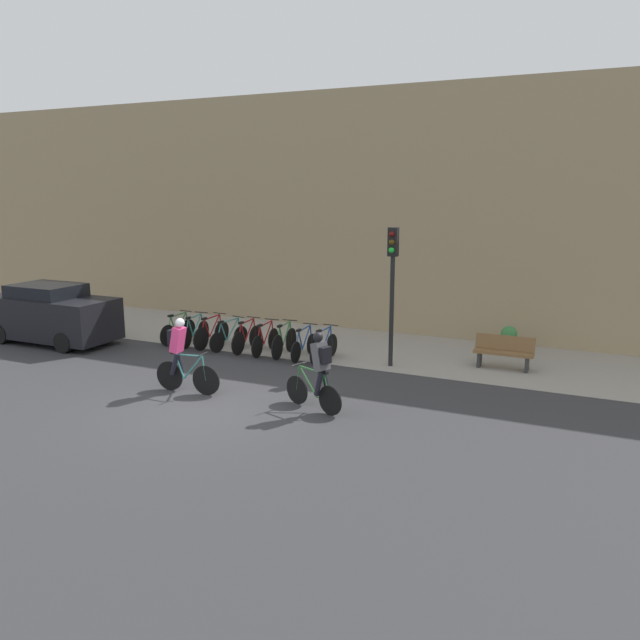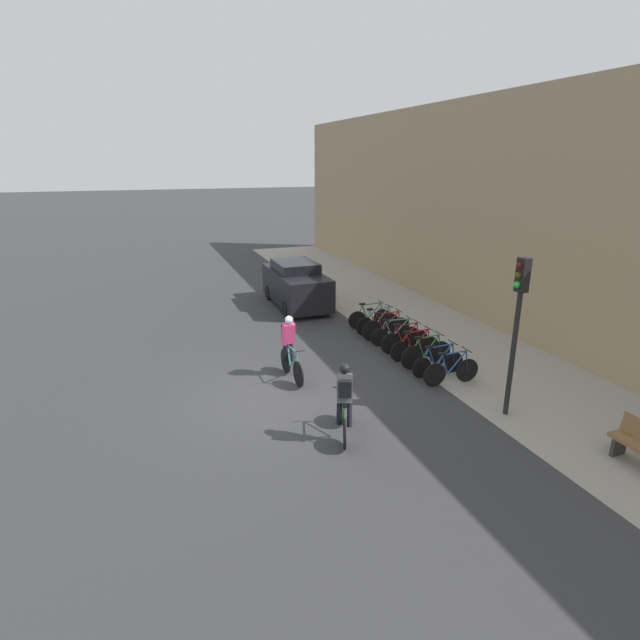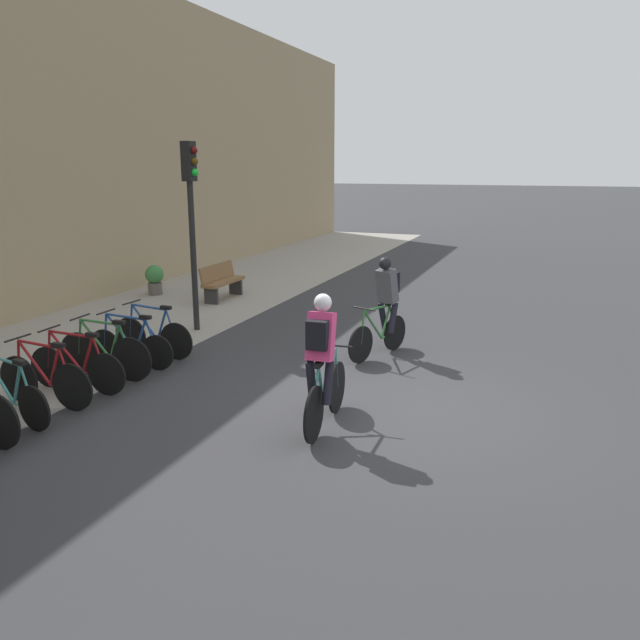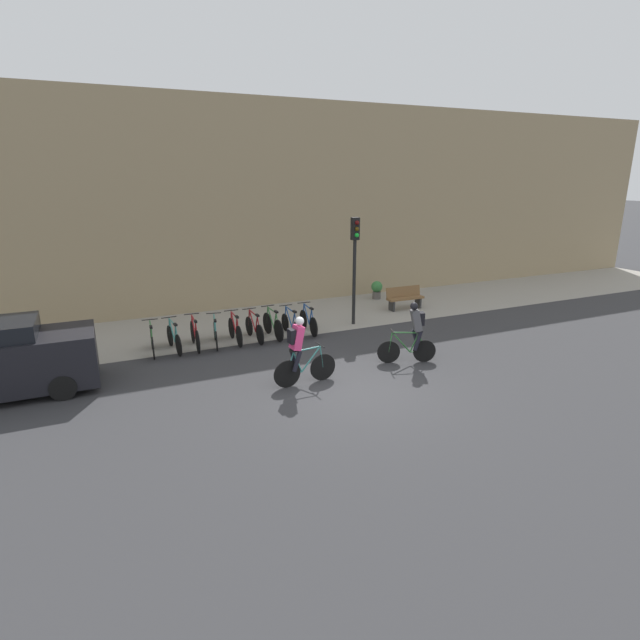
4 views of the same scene
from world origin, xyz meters
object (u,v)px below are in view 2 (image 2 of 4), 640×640
object	(u,v)px
cyclist_pink	(289,345)
parked_bike_3	(395,334)
parked_bike_8	(451,370)
parked_bike_4	(405,340)
parked_bike_7	(438,362)
traffic_light_pole	(518,309)
cyclist_grey	(344,400)
parked_bike_2	(386,327)
parked_bike_0	(370,317)
parked_bike_5	(415,347)
parked_bike_1	(378,322)
parked_bike_6	(426,353)
parked_car	(296,285)

from	to	relation	value
cyclist_pink	parked_bike_3	distance (m)	4.18
cyclist_pink	parked_bike_8	distance (m)	4.42
parked_bike_4	parked_bike_7	world-z (taller)	parked_bike_4
parked_bike_3	traffic_light_pole	distance (m)	5.51
cyclist_grey	parked_bike_2	bearing A→B (deg)	144.87
parked_bike_0	parked_bike_5	bearing A→B (deg)	-0.02
cyclist_pink	parked_bike_3	xyz separation A→B (m)	(-1.24, 3.95, -0.56)
traffic_light_pole	parked_bike_7	bearing A→B (deg)	-173.79
parked_bike_3	parked_bike_7	bearing A→B (deg)	-0.01
parked_bike_3	parked_bike_7	size ratio (longest dim) A/B	0.99
parked_bike_1	parked_bike_6	xyz separation A→B (m)	(3.16, 0.00, 0.02)
parked_bike_3	parked_bike_5	xyz separation A→B (m)	(1.26, 0.00, 0.01)
parked_bike_0	parked_bike_4	world-z (taller)	parked_bike_4
parked_bike_7	traffic_light_pole	bearing A→B (deg)	6.21
cyclist_grey	parked_bike_5	bearing A→B (deg)	132.66
parked_bike_5	parked_bike_6	size ratio (longest dim) A/B	1.00
parked_bike_0	cyclist_pink	bearing A→B (deg)	-51.56
parked_bike_6	traffic_light_pole	size ratio (longest dim) A/B	0.45
parked_bike_2	parked_bike_3	bearing A→B (deg)	-0.14
traffic_light_pole	parked_car	distance (m)	10.88
cyclist_pink	parked_bike_5	bearing A→B (deg)	89.63
parked_bike_7	cyclist_grey	bearing A→B (deg)	-59.53
parked_bike_5	parked_bike_2	bearing A→B (deg)	179.97
parked_bike_7	parked_car	size ratio (longest dim) A/B	0.39
parked_bike_3	parked_bike_2	bearing A→B (deg)	179.86
parked_bike_5	parked_bike_7	bearing A→B (deg)	-0.04
parked_bike_1	parked_bike_5	size ratio (longest dim) A/B	1.01
parked_car	cyclist_grey	bearing A→B (deg)	-11.92
parked_bike_2	traffic_light_pole	bearing A→B (deg)	2.74
parked_bike_0	parked_bike_2	world-z (taller)	parked_bike_2
cyclist_pink	parked_bike_4	world-z (taller)	cyclist_pink
cyclist_pink	parked_bike_2	xyz separation A→B (m)	(-1.87, 3.95, -0.53)
parked_bike_3	parked_bike_5	bearing A→B (deg)	0.02
cyclist_grey	parked_bike_1	world-z (taller)	cyclist_grey
parked_bike_6	parked_car	distance (m)	7.63
parked_bike_5	parked_bike_8	world-z (taller)	parked_bike_8
parked_bike_4	parked_bike_5	world-z (taller)	parked_bike_4
cyclist_grey	parked_bike_7	bearing A→B (deg)	120.47
cyclist_pink	parked_bike_6	distance (m)	4.04
parked_bike_4	parked_bike_7	distance (m)	1.90
parked_bike_7	parked_bike_8	world-z (taller)	parked_bike_8
cyclist_grey	cyclist_pink	bearing A→B (deg)	-177.47
parked_bike_7	parked_bike_8	distance (m)	0.63
parked_bike_7	parked_bike_0	bearing A→B (deg)	179.97
parked_bike_1	traffic_light_pole	world-z (taller)	traffic_light_pole
parked_bike_6	parked_car	world-z (taller)	parked_car
parked_bike_0	parked_bike_7	distance (m)	4.42
parked_bike_4	parked_bike_3	bearing A→B (deg)	-179.82
parked_bike_2	parked_bike_8	xyz separation A→B (m)	(3.79, -0.00, -0.02)
parked_bike_4	parked_bike_8	bearing A→B (deg)	-0.01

